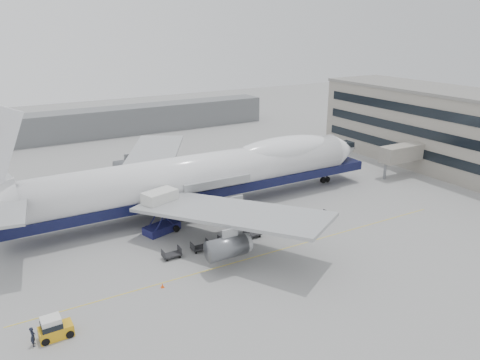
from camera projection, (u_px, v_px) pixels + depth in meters
ground at (241, 237)px, 64.27m from camera, size 260.00×260.00×0.00m
apron_line at (264, 254)px, 59.36m from camera, size 60.00×0.15×0.01m
hangar at (63, 127)px, 115.71m from camera, size 110.00×8.00×7.00m
airliner at (205, 174)px, 72.61m from camera, size 67.00×55.30×19.98m
catering_truck at (161, 209)px, 64.65m from camera, size 5.49×4.46×6.10m
baggage_tug at (54, 329)px, 43.38m from camera, size 3.04×1.72×2.20m
ground_worker at (33, 336)px, 42.33m from camera, size 0.56×0.76×1.91m
traffic_cone at (162, 285)px, 51.84m from camera, size 0.37×0.37×0.54m
dolly_0 at (172, 254)px, 58.26m from camera, size 2.30×1.35×1.30m
dolly_1 at (200, 247)px, 60.15m from camera, size 2.30×1.35×1.30m
dolly_2 at (227, 240)px, 62.03m from camera, size 2.30×1.35×1.30m
dolly_3 at (253, 234)px, 63.92m from camera, size 2.30×1.35×1.30m
dolly_4 at (276, 228)px, 65.81m from camera, size 2.30×1.35×1.30m
dolly_5 at (299, 222)px, 67.69m from camera, size 2.30×1.35×1.30m
dolly_6 at (320, 216)px, 69.58m from camera, size 2.30×1.35×1.30m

